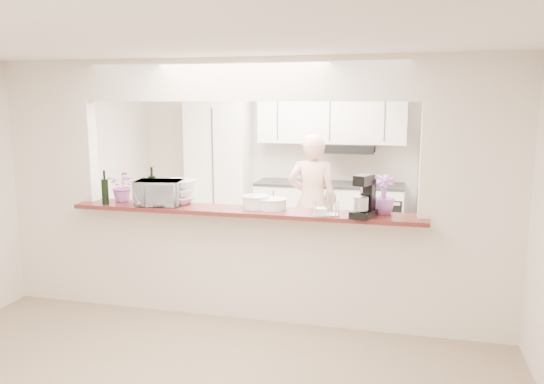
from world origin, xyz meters
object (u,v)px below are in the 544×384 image
(refrigerator, at_px, (446,194))
(person, at_px, (312,202))
(stand_mixer, at_px, (364,198))
(toaster_oven, at_px, (159,193))

(refrigerator, xyz_separation_m, person, (-1.68, -0.97, -0.00))
(refrigerator, height_order, stand_mixer, refrigerator)
(refrigerator, xyz_separation_m, toaster_oven, (-2.91, -2.71, 0.36))
(toaster_oven, xyz_separation_m, stand_mixer, (2.00, -0.08, 0.05))
(stand_mixer, bearing_deg, refrigerator, 71.90)
(refrigerator, bearing_deg, toaster_oven, -137.05)
(refrigerator, distance_m, stand_mixer, 2.96)
(toaster_oven, relative_size, person, 0.26)
(stand_mixer, xyz_separation_m, person, (-0.77, 1.82, -0.41))
(stand_mixer, bearing_deg, toaster_oven, 177.77)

